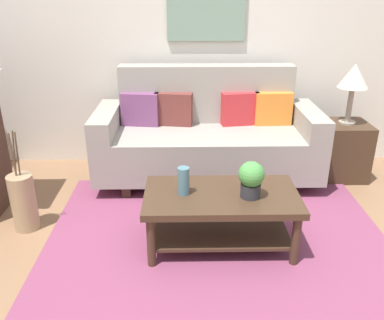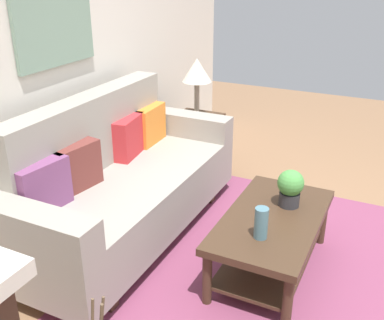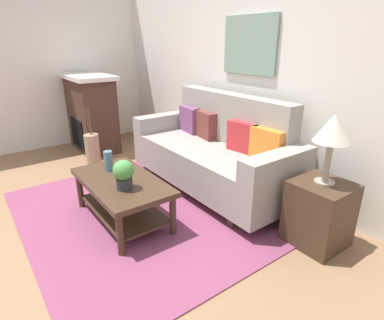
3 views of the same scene
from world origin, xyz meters
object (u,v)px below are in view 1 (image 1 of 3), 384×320
throw_pillow_maroon (174,109)px  throw_pillow_crimson (240,109)px  couch (207,137)px  coffee_table (221,207)px  floor_vase (24,202)px  throw_pillow_plum (140,109)px  side_table (343,150)px  tabletop_vase (184,181)px  potted_plant_tabletop (251,178)px  framed_painting (206,8)px  throw_pillow_orange (273,109)px  table_lamp (354,79)px

throw_pillow_maroon → throw_pillow_crimson: bearing=0.0°
couch → throw_pillow_crimson: 0.43m
coffee_table → floor_vase: 1.54m
throw_pillow_plum → side_table: size_ratio=0.64×
throw_pillow_plum → tabletop_vase: size_ratio=1.79×
potted_plant_tabletop → side_table: bearing=47.7°
framed_painting → floor_vase: bearing=-137.2°
couch → coffee_table: (0.04, -1.16, -0.12)m
throw_pillow_plum → framed_painting: framed_painting is taller
couch → potted_plant_tabletop: couch is taller
coffee_table → framed_painting: size_ratio=1.44×
throw_pillow_plum → throw_pillow_maroon: 0.32m
potted_plant_tabletop → floor_vase: 1.78m
coffee_table → floor_vase: bearing=170.4°
tabletop_vase → side_table: 1.99m
throw_pillow_plum → throw_pillow_maroon: size_ratio=1.00×
throw_pillow_crimson → floor_vase: throw_pillow_crimson is taller
side_table → throw_pillow_plum: bearing=176.9°
throw_pillow_orange → side_table: throw_pillow_orange is taller
tabletop_vase → throw_pillow_orange: bearing=55.8°
table_lamp → side_table: bearing=0.0°
throw_pillow_crimson → side_table: bearing=-6.1°
couch → throw_pillow_orange: (0.65, 0.13, 0.25)m
tabletop_vase → framed_painting: (0.23, 1.63, 1.06)m
throw_pillow_crimson → side_table: throw_pillow_crimson is taller
side_table → table_lamp: bearing=0.0°
throw_pillow_crimson → side_table: (1.03, -0.11, -0.40)m
throw_pillow_maroon → table_lamp: table_lamp is taller
throw_pillow_plum → throw_pillow_crimson: 0.97m
throw_pillow_orange → side_table: bearing=-8.8°
couch → potted_plant_tabletop: size_ratio=8.04×
coffee_table → floor_vase: (-1.52, 0.26, -0.09)m
throw_pillow_maroon → side_table: 1.73m
throw_pillow_maroon → side_table: bearing=-3.7°
side_table → potted_plant_tabletop: bearing=-132.3°
throw_pillow_maroon → floor_vase: 1.61m
throw_pillow_crimson → potted_plant_tabletop: bearing=-93.8°
throw_pillow_maroon → throw_pillow_crimson: same height
throw_pillow_crimson → coffee_table: (-0.28, -1.29, -0.37)m
potted_plant_tabletop → table_lamp: (1.12, 1.23, 0.42)m
framed_painting → throw_pillow_maroon: bearing=-133.6°
throw_pillow_maroon → potted_plant_tabletop: bearing=-67.3°
throw_pillow_orange → floor_vase: size_ratio=0.78×
coffee_table → table_lamp: 1.89m
tabletop_vase → side_table: bearing=36.7°
table_lamp → potted_plant_tabletop: bearing=-132.3°
throw_pillow_orange → potted_plant_tabletop: 1.41m
potted_plant_tabletop → floor_vase: potted_plant_tabletop is taller
coffee_table → framed_painting: framed_painting is taller
coffee_table → throw_pillow_maroon: bearing=105.8°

